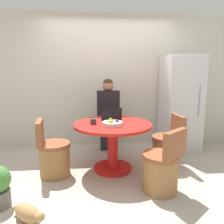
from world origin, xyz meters
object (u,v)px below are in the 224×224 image
(refrigerator, at_px, (180,103))
(cat, at_px, (28,213))
(dining_table, at_px, (113,137))
(chair_near_right_corner, at_px, (162,170))
(person_seated, at_px, (108,112))
(chair_right_side, at_px, (167,149))
(laptop, at_px, (111,118))
(chair_left_side, at_px, (53,157))
(fruit_bowl, at_px, (112,123))

(refrigerator, bearing_deg, cat, -139.50)
(dining_table, relative_size, chair_near_right_corner, 1.41)
(chair_near_right_corner, height_order, person_seated, person_seated)
(chair_right_side, height_order, cat, chair_right_side)
(person_seated, xyz_separation_m, laptop, (0.01, -0.63, 0.03))
(chair_right_side, distance_m, cat, 2.17)
(refrigerator, relative_size, dining_table, 1.54)
(chair_left_side, height_order, laptop, laptop)
(refrigerator, relative_size, person_seated, 1.31)
(chair_left_side, bearing_deg, laptop, -79.00)
(dining_table, height_order, chair_left_side, chair_left_side)
(laptop, distance_m, fruit_bowl, 0.32)
(fruit_bowl, bearing_deg, cat, -133.73)
(chair_near_right_corner, relative_size, fruit_bowl, 2.81)
(chair_near_right_corner, xyz_separation_m, person_seated, (-0.56, 1.48, 0.46))
(chair_right_side, distance_m, person_seated, 1.24)
(chair_near_right_corner, bearing_deg, dining_table, -90.00)
(refrigerator, xyz_separation_m, laptop, (-1.38, -0.69, -0.11))
(refrigerator, bearing_deg, chair_right_side, -122.16)
(laptop, relative_size, cat, 0.80)
(chair_near_right_corner, distance_m, fruit_bowl, 0.91)
(dining_table, distance_m, fruit_bowl, 0.29)
(dining_table, xyz_separation_m, fruit_bowl, (-0.02, -0.15, 0.24))
(chair_left_side, bearing_deg, dining_table, -90.00)
(chair_right_side, bearing_deg, chair_left_side, -88.00)
(refrigerator, xyz_separation_m, chair_left_side, (-2.24, -0.99, -0.60))
(person_seated, height_order, fruit_bowl, person_seated)
(cat, bearing_deg, chair_left_side, 122.66)
(chair_right_side, relative_size, cat, 2.11)
(fruit_bowl, bearing_deg, laptop, 87.72)
(chair_near_right_corner, distance_m, person_seated, 1.65)
(laptop, height_order, cat, laptop)
(cat, bearing_deg, person_seated, 101.48)
(chair_near_right_corner, bearing_deg, person_seated, -108.18)
(refrigerator, distance_m, chair_near_right_corner, 1.86)
(fruit_bowl, bearing_deg, chair_near_right_corner, -43.31)
(refrigerator, distance_m, dining_table, 1.67)
(chair_left_side, height_order, person_seated, person_seated)
(chair_right_side, distance_m, fruit_bowl, 1.03)
(chair_near_right_corner, height_order, cat, chair_near_right_corner)
(dining_table, distance_m, cat, 1.52)
(chair_left_side, distance_m, fruit_bowl, 0.97)
(fruit_bowl, xyz_separation_m, cat, (-0.93, -0.97, -0.67))
(chair_right_side, bearing_deg, fruit_bowl, -80.84)
(dining_table, bearing_deg, refrigerator, 32.21)
(dining_table, distance_m, chair_near_right_corner, 0.90)
(fruit_bowl, distance_m, cat, 1.50)
(chair_right_side, bearing_deg, person_seated, -134.00)
(chair_right_side, distance_m, chair_near_right_corner, 0.80)
(cat, bearing_deg, chair_right_side, 70.31)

